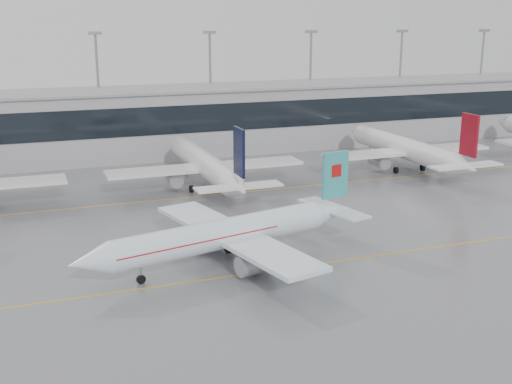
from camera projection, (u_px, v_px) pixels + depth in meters
name	position (u px, v px, depth m)	size (l,w,h in m)	color
ground	(296.00, 267.00, 66.23)	(320.00, 320.00, 0.00)	slate
taxi_line_main	(296.00, 267.00, 66.23)	(120.00, 0.25, 0.01)	orange
taxi_line_north	(213.00, 195.00, 93.40)	(120.00, 0.25, 0.01)	orange
terminal	(164.00, 122.00, 120.81)	(180.00, 15.00, 12.00)	#9C9CA0
terminal_glass	(173.00, 120.00, 113.59)	(180.00, 0.20, 5.00)	black
terminal_roof	(163.00, 89.00, 119.20)	(182.00, 16.00, 0.40)	gray
light_masts	(156.00, 80.00, 124.34)	(156.40, 1.00, 22.60)	gray
air_canada_jet	(232.00, 233.00, 66.74)	(33.47, 26.51, 10.30)	white
parked_jet_c	(206.00, 165.00, 95.77)	(29.64, 36.96, 11.72)	white
parked_jet_d	(407.00, 149.00, 107.50)	(29.64, 36.96, 11.72)	white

